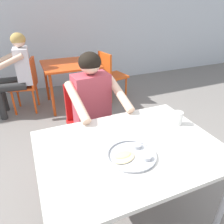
% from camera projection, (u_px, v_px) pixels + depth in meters
% --- Properties ---
extents(ground_plane, '(12.00, 12.00, 0.05)m').
position_uv_depth(ground_plane, '(136.00, 216.00, 1.85)').
color(ground_plane, slate).
extents(table_foreground, '(1.23, 0.91, 0.75)m').
position_uv_depth(table_foreground, '(130.00, 154.00, 1.49)').
color(table_foreground, silver).
rests_on(table_foreground, ground).
extents(thali_tray, '(0.32, 0.32, 0.03)m').
position_uv_depth(thali_tray, '(132.00, 155.00, 1.36)').
color(thali_tray, '#B7BABF').
rests_on(thali_tray, table_foreground).
extents(drinking_cup, '(0.07, 0.07, 0.11)m').
position_uv_depth(drinking_cup, '(178.00, 118.00, 1.69)').
color(drinking_cup, white).
rests_on(drinking_cup, table_foreground).
extents(chair_foreground, '(0.46, 0.47, 0.87)m').
position_uv_depth(chair_foreground, '(88.00, 117.00, 2.30)').
color(chair_foreground, red).
rests_on(chair_foreground, ground).
extents(diner_foreground, '(0.52, 0.58, 1.23)m').
position_uv_depth(diner_foreground, '(95.00, 107.00, 2.02)').
color(diner_foreground, '#2F2F2F').
rests_on(diner_foreground, ground).
extents(table_background_red, '(0.87, 0.78, 0.72)m').
position_uv_depth(table_background_red, '(70.00, 69.00, 3.48)').
color(table_background_red, '#E04C19').
rests_on(table_background_red, ground).
extents(chair_red_left, '(0.47, 0.47, 0.84)m').
position_uv_depth(chair_red_left, '(28.00, 82.00, 3.35)').
color(chair_red_left, '#EB511A').
rests_on(chair_red_left, ground).
extents(chair_red_right, '(0.47, 0.46, 0.85)m').
position_uv_depth(chair_red_right, '(110.00, 73.00, 3.72)').
color(chair_red_right, '#DE5117').
rests_on(chair_red_right, ground).
extents(patron_background, '(0.57, 0.52, 1.22)m').
position_uv_depth(patron_background, '(17.00, 68.00, 3.17)').
color(patron_background, '#2C2C2C').
rests_on(patron_background, ground).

